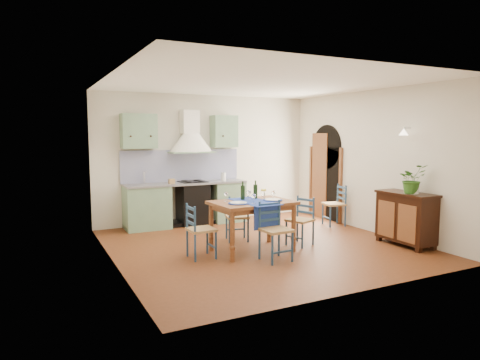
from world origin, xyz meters
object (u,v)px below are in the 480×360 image
object	(u,v)px
chair_near	(275,230)
potted_plant	(412,179)
sideboard	(406,217)
dining_table	(253,207)

from	to	relation	value
chair_near	potted_plant	distance (m)	2.59
sideboard	potted_plant	world-z (taller)	potted_plant
chair_near	sideboard	world-z (taller)	sideboard
dining_table	potted_plant	xyz separation A→B (m)	(2.52, -1.00, 0.44)
dining_table	chair_near	bearing A→B (deg)	-84.01
sideboard	potted_plant	distance (m)	0.69
chair_near	potted_plant	xyz separation A→B (m)	(2.46, -0.40, 0.71)
potted_plant	sideboard	bearing A→B (deg)	72.37
dining_table	sideboard	xyz separation A→B (m)	(2.57, -0.87, -0.23)
dining_table	potted_plant	size ratio (longest dim) A/B	2.74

